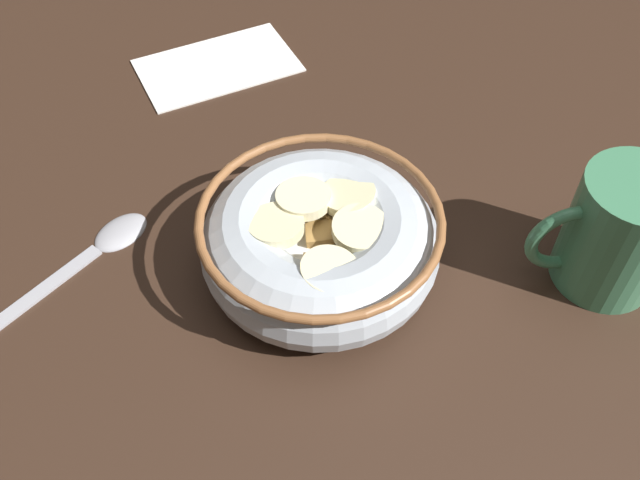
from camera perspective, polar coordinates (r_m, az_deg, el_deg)
The scene contains 5 objects.
ground_plane at distance 46.83cm, azimuth 0.00°, elevation -3.15°, with size 119.24×119.24×2.00cm, color #332116.
cereal_bowl at distance 43.76cm, azimuth 0.03°, elevation -0.08°, with size 15.32×15.32×5.41cm.
spoon at distance 49.21cm, azimuth -17.71°, elevation -0.41°, with size 11.12×10.37×0.80cm.
coffee_mug at distance 46.31cm, azimuth 23.17°, elevation 0.54°, with size 9.29×6.58×8.27cm.
folded_napkin at distance 62.78cm, azimuth -8.41°, elevation 14.04°, with size 13.30×7.98×0.30cm, color white.
Camera 1 is at (3.96, 27.87, 36.42)cm, focal length 38.97 mm.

